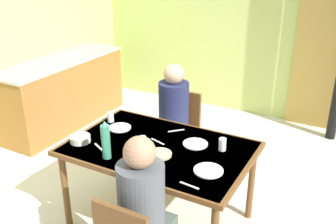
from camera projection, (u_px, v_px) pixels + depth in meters
The scene contains 22 objects.
ground_plane at pixel (130, 200), 3.70m from camera, with size 6.93×6.93×0.00m, color beige.
wall_back at pixel (234, 16), 5.32m from camera, with size 4.37×0.10×2.72m, color #B1C76B.
wall_left at pixel (12, 26), 4.62m from camera, with size 0.10×4.00×2.72m, color #B0C266.
door_wooden at pixel (327, 54), 4.83m from camera, with size 0.80×0.05×2.00m, color olive.
kitchen_counter at pixel (63, 92), 5.14m from camera, with size 0.61×1.88×0.91m.
dining_table at pixel (159, 154), 3.16m from camera, with size 1.48×0.99×0.74m.
chair_far_diner at pixel (179, 128), 4.02m from camera, with size 0.40×0.40×0.87m.
person_near_diner at pixel (142, 199), 2.42m from camera, with size 0.30×0.37×0.77m.
person_far_diner at pixel (173, 107), 3.80m from camera, with size 0.30×0.37×0.77m.
water_bottle_green_near at pixel (106, 141), 2.91m from camera, with size 0.07×0.07×0.31m.
serving_bowl_center at pixel (80, 139), 3.20m from camera, with size 0.17×0.17×0.06m, color silver.
dinner_plate_near_left at pixel (208, 170), 2.79m from camera, with size 0.22×0.22×0.01m, color white.
dinner_plate_near_right at pixel (120, 128), 3.45m from camera, with size 0.20×0.20×0.01m, color white.
dinner_plate_far_center at pixel (195, 144), 3.16m from camera, with size 0.21×0.21×0.01m, color white.
drinking_glass_by_near_diner at pixel (111, 117), 3.56m from camera, with size 0.06×0.06×0.10m, color silver.
drinking_glass_by_far_diner at pixel (143, 142), 3.11m from camera, with size 0.06×0.06×0.09m, color silver.
drinking_glass_spare_center at pixel (222, 144), 3.06m from camera, with size 0.06×0.06×0.10m, color silver.
bread_plate_sliced at pixel (160, 154), 3.00m from camera, with size 0.19×0.19×0.02m, color #DBB77A.
cutlery_knife_near at pixel (176, 131), 3.40m from camera, with size 0.15×0.02×0.00m, color silver.
cutlery_fork_near at pixel (189, 185), 2.62m from camera, with size 0.15×0.02×0.00m, color silver.
cutlery_knife_far at pixel (158, 142), 3.21m from camera, with size 0.15×0.02×0.00m, color silver.
cutlery_fork_far at pixel (99, 147), 3.12m from camera, with size 0.15×0.02×0.00m, color silver.
Camera 1 is at (1.79, -2.52, 2.24)m, focal length 41.22 mm.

